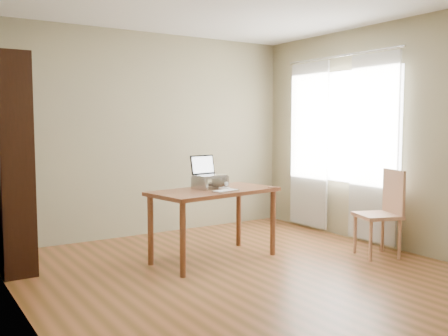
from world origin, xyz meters
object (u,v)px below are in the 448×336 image
cat (211,182)px  chair (382,209)px  bookshelf (10,163)px  keyboard (226,191)px  laptop (207,171)px  desk (214,199)px

cat → chair: chair is taller
bookshelf → cat: (1.88, -0.72, -0.24)m
cat → keyboard: bearing=-111.8°
laptop → chair: bearing=-39.3°
cat → desk: bearing=-124.9°
desk → laptop: laptop is taller
desk → cat: bearing=62.8°
chair → laptop: bearing=168.7°
cat → bookshelf: bearing=143.1°
keyboard → cat: 0.34m
bookshelf → chair: size_ratio=2.23×
chair → keyboard: bearing=178.7°
keyboard → cat: cat is taller
keyboard → bookshelf: bearing=138.1°
laptop → chair: laptop is taller
laptop → cat: 0.13m
desk → cat: cat is taller
laptop → keyboard: bearing=-97.6°
keyboard → laptop: bearing=78.4°
laptop → chair: 1.95m
bookshelf → chair: bookshelf is taller
keyboard → desk: bearing=78.8°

